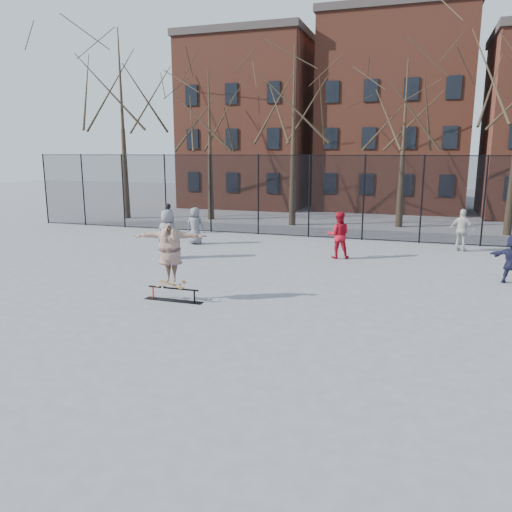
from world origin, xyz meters
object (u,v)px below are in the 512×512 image
(skate_rail, at_px, (173,296))
(bystander_white, at_px, (462,230))
(skater, at_px, (170,255))
(skateboard, at_px, (171,286))
(bystander_extra, at_px, (168,234))
(bystander_red, at_px, (338,235))
(bystander_black, at_px, (169,219))
(bystander_grey, at_px, (195,226))

(skate_rail, bearing_deg, bystander_white, 51.35)
(skater, relative_size, bystander_white, 1.14)
(skateboard, distance_m, bystander_extra, 5.85)
(bystander_red, xyz_separation_m, bystander_white, (4.72, 3.03, -0.03))
(bystander_black, relative_size, bystander_white, 0.87)
(bystander_grey, height_order, bystander_black, bystander_grey)
(skater, relative_size, bystander_red, 1.11)
(skateboard, height_order, bystander_grey, bystander_grey)
(skate_rail, bearing_deg, bystander_extra, 119.31)
(skateboard, distance_m, bystander_white, 13.17)
(skateboard, height_order, skater, skater)
(bystander_grey, bearing_deg, skateboard, 104.85)
(skate_rail, distance_m, bystander_extra, 5.91)
(bystander_grey, bearing_deg, bystander_black, -47.29)
(bystander_grey, bearing_deg, skate_rail, 105.17)
(bystander_extra, bearing_deg, bystander_grey, -84.29)
(bystander_white, distance_m, bystander_extra, 12.21)
(skate_rail, relative_size, bystander_extra, 0.91)
(bystander_white, bearing_deg, bystander_red, 54.58)
(bystander_black, height_order, bystander_white, bystander_white)
(bystander_white, bearing_deg, bystander_grey, 31.82)
(bystander_red, bearing_deg, bystander_extra, 5.62)
(skateboard, bearing_deg, bystander_black, 118.29)
(bystander_white, bearing_deg, skate_rail, 73.21)
(bystander_extra, bearing_deg, skater, 119.17)
(skateboard, xyz_separation_m, bystander_white, (8.26, 10.26, 0.46))
(skater, bearing_deg, skate_rail, -18.41)
(bystander_grey, bearing_deg, bystander_red, 165.36)
(bystander_red, height_order, bystander_white, bystander_red)
(bystander_extra, bearing_deg, bystander_white, -154.73)
(bystander_black, distance_m, bystander_red, 9.77)
(skateboard, relative_size, bystander_extra, 0.41)
(skate_rail, relative_size, skater, 0.86)
(skate_rail, distance_m, skateboard, 0.29)
(bystander_white, bearing_deg, bystander_extra, 46.81)
(skateboard, distance_m, bystander_red, 8.06)
(bystander_black, xyz_separation_m, bystander_extra, (2.84, -5.41, 0.18))
(bystander_white, bearing_deg, bystander_black, 20.80)
(skater, bearing_deg, bystander_white, 32.76)
(skate_rail, xyz_separation_m, bystander_grey, (-3.16, 8.26, 0.69))
(skate_rail, distance_m, bystander_black, 11.98)
(skateboard, bearing_deg, skate_rail, 0.00)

